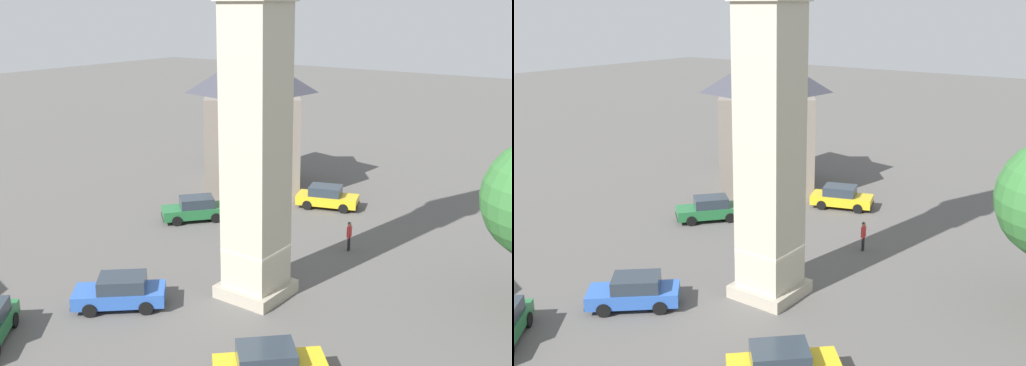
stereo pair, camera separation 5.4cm
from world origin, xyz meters
TOP-DOWN VIEW (x-y plane):
  - ground_plane at (0.00, 0.00)m, footprint 200.00×200.00m
  - car_blue_kerb at (-4.56, 5.49)m, footprint 4.15×4.06m
  - car_silver_kerb at (9.26, -6.11)m, footprint 3.95×4.24m
  - car_red_corner at (3.62, -13.25)m, footprint 4.45×2.91m
  - car_white_side at (4.26, 4.65)m, footprint 4.22×3.98m
  - pedestrian at (-1.08, -7.43)m, footprint 0.31×0.54m
  - building_shop_left at (10.73, -14.31)m, footprint 10.31×10.49m

SIDE VIEW (x-z plane):
  - ground_plane at x=0.00m, z-range 0.00..0.00m
  - car_blue_kerb at x=-4.56m, z-range 0.00..1.53m
  - car_silver_kerb at x=9.26m, z-range 0.00..1.53m
  - car_red_corner at x=3.62m, z-range 0.00..1.53m
  - car_white_side at x=4.26m, z-range 0.00..1.53m
  - pedestrian at x=-1.08m, z-range 0.16..1.86m
  - building_shop_left at x=10.73m, z-range 0.10..10.26m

